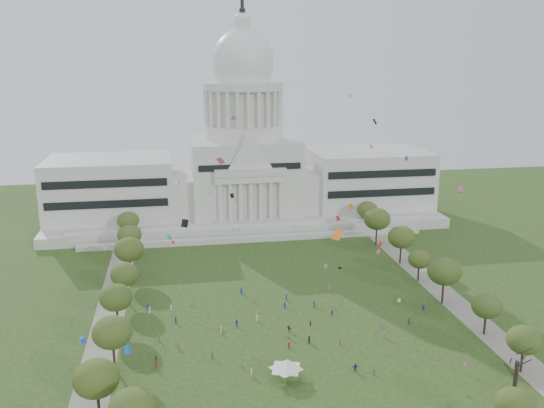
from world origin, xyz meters
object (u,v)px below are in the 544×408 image
Objects in this scene: big_bare_tree at (518,358)px; person_0 at (423,307)px; event_tent at (286,364)px; capitol at (244,167)px.

big_bare_tree is 8.21× the size of person_0.
person_0 is (-0.87, 42.30, -7.89)m from big_bare_tree.
person_0 is at bearing 32.14° from event_tent.
event_tent is at bearing -93.15° from capitol.
event_tent is 6.29× the size of person_0.
person_0 is (37.13, -99.29, -21.52)m from capitol.
big_bare_tree is at bearing -17.96° from event_tent.
big_bare_tree is 1.30× the size of event_tent.
event_tent is at bearing -120.97° from person_0.
big_bare_tree is at bearing -74.98° from capitol.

